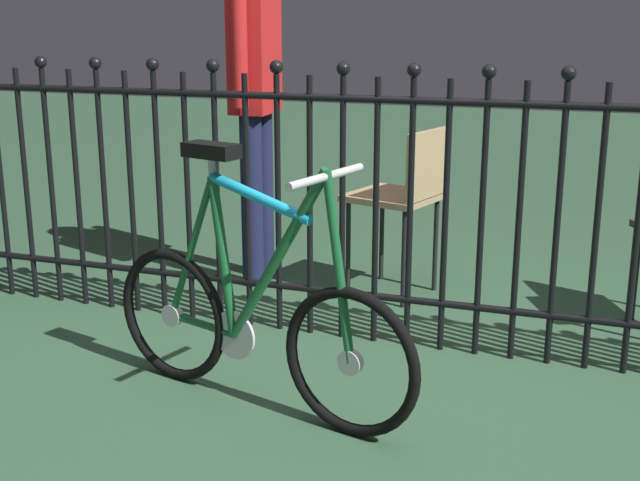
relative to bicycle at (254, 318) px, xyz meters
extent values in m
plane|color=#33563B|center=(0.30, 0.06, -0.33)|extent=(20.00, 20.00, 0.00)
cylinder|color=black|center=(-1.63, 0.72, 0.23)|extent=(0.03, 0.03, 1.11)
cylinder|color=black|center=(-1.49, 0.72, 0.23)|extent=(0.03, 0.03, 1.11)
cylinder|color=black|center=(-1.34, 0.72, 0.23)|extent=(0.03, 0.03, 1.11)
sphere|color=black|center=(-1.34, 0.72, 0.81)|extent=(0.06, 0.06, 0.06)
cylinder|color=black|center=(-1.20, 0.72, 0.23)|extent=(0.03, 0.03, 1.11)
cylinder|color=black|center=(-1.06, 0.72, 0.23)|extent=(0.03, 0.03, 1.11)
sphere|color=black|center=(-1.06, 0.72, 0.81)|extent=(0.06, 0.06, 0.06)
cylinder|color=black|center=(-0.91, 0.72, 0.23)|extent=(0.03, 0.03, 1.11)
cylinder|color=black|center=(-0.77, 0.72, 0.23)|extent=(0.03, 0.03, 1.11)
sphere|color=black|center=(-0.77, 0.72, 0.81)|extent=(0.06, 0.06, 0.06)
cylinder|color=black|center=(-0.63, 0.72, 0.23)|extent=(0.03, 0.03, 1.11)
cylinder|color=black|center=(-0.48, 0.72, 0.23)|extent=(0.03, 0.03, 1.11)
sphere|color=black|center=(-0.48, 0.72, 0.81)|extent=(0.06, 0.06, 0.06)
cylinder|color=black|center=(-0.34, 0.72, 0.23)|extent=(0.03, 0.03, 1.11)
cylinder|color=black|center=(-0.20, 0.72, 0.23)|extent=(0.03, 0.03, 1.11)
sphere|color=black|center=(-0.20, 0.72, 0.81)|extent=(0.06, 0.06, 0.06)
cylinder|color=black|center=(-0.05, 0.72, 0.23)|extent=(0.03, 0.03, 1.11)
cylinder|color=black|center=(0.09, 0.72, 0.23)|extent=(0.03, 0.03, 1.11)
sphere|color=black|center=(0.09, 0.72, 0.81)|extent=(0.06, 0.06, 0.06)
cylinder|color=black|center=(0.23, 0.72, 0.23)|extent=(0.03, 0.03, 1.11)
cylinder|color=black|center=(0.38, 0.72, 0.23)|extent=(0.03, 0.03, 1.11)
sphere|color=black|center=(0.38, 0.72, 0.81)|extent=(0.06, 0.06, 0.06)
cylinder|color=black|center=(0.52, 0.72, 0.23)|extent=(0.03, 0.03, 1.11)
cylinder|color=black|center=(0.66, 0.72, 0.23)|extent=(0.03, 0.03, 1.11)
sphere|color=black|center=(0.66, 0.72, 0.81)|extent=(0.06, 0.06, 0.06)
cylinder|color=black|center=(0.81, 0.72, 0.23)|extent=(0.03, 0.03, 1.11)
cylinder|color=black|center=(0.95, 0.72, 0.23)|extent=(0.03, 0.03, 1.11)
sphere|color=black|center=(0.95, 0.72, 0.81)|extent=(0.06, 0.06, 0.06)
cylinder|color=black|center=(1.09, 0.72, 0.23)|extent=(0.03, 0.03, 1.11)
cylinder|color=black|center=(1.24, 0.72, 0.23)|extent=(0.03, 0.03, 1.11)
cylinder|color=black|center=(0.30, 0.72, -0.13)|extent=(4.43, 0.03, 0.03)
cylinder|color=black|center=(0.30, 0.72, 0.69)|extent=(4.43, 0.03, 0.03)
torus|color=black|center=(-0.38, 0.10, -0.07)|extent=(0.50, 0.17, 0.51)
cylinder|color=silver|center=(-0.38, 0.10, -0.07)|extent=(0.09, 0.05, 0.08)
torus|color=black|center=(0.38, -0.10, -0.07)|extent=(0.50, 0.17, 0.51)
cylinder|color=silver|center=(0.38, -0.10, -0.07)|extent=(0.09, 0.05, 0.08)
cylinder|color=#19592D|center=(0.10, -0.03, 0.23)|extent=(0.42, 0.14, 0.65)
cylinder|color=#19A5D8|center=(0.03, -0.01, 0.43)|extent=(0.41, 0.14, 0.13)
cylinder|color=#19592D|center=(-0.13, 0.03, 0.20)|extent=(0.12, 0.06, 0.57)
cylinder|color=#19592D|center=(-0.23, 0.06, -0.08)|extent=(0.30, 0.10, 0.04)
cylinder|color=#19592D|center=(-0.27, 0.07, 0.20)|extent=(0.24, 0.09, 0.56)
cylinder|color=#19592D|center=(0.34, -0.09, 0.24)|extent=(0.13, 0.06, 0.62)
cylinder|color=silver|center=(0.29, -0.08, 0.54)|extent=(0.03, 0.03, 0.02)
cylinder|color=silver|center=(0.29, -0.08, 0.53)|extent=(0.13, 0.39, 0.03)
cylinder|color=silver|center=(-0.16, 0.04, 0.51)|extent=(0.03, 0.03, 0.07)
cube|color=black|center=(-0.16, 0.04, 0.57)|extent=(0.22, 0.14, 0.05)
cylinder|color=silver|center=(-0.09, 0.02, -0.08)|extent=(0.18, 0.06, 0.18)
cylinder|color=black|center=(1.27, 1.35, -0.11)|extent=(0.02, 0.02, 0.43)
cylinder|color=black|center=(-0.05, 1.26, -0.09)|extent=(0.02, 0.02, 0.47)
cylinder|color=black|center=(0.04, 1.56, -0.09)|extent=(0.02, 0.02, 0.47)
cylinder|color=black|center=(0.25, 1.17, -0.09)|extent=(0.02, 0.02, 0.47)
cylinder|color=black|center=(0.34, 1.47, -0.09)|extent=(0.02, 0.02, 0.47)
cube|color=tan|center=(0.14, 1.36, 0.16)|extent=(0.49, 0.49, 0.03)
cube|color=tan|center=(0.32, 1.31, 0.34)|extent=(0.13, 0.37, 0.32)
cylinder|color=#191E3F|center=(-0.56, 1.26, 0.11)|extent=(0.11, 0.11, 0.87)
cylinder|color=#191E3F|center=(-0.57, 1.41, 0.11)|extent=(0.11, 0.11, 0.87)
cube|color=red|center=(-0.56, 1.34, 0.85)|extent=(0.20, 0.31, 0.62)
cylinder|color=red|center=(-0.55, 1.14, 0.88)|extent=(0.08, 0.08, 0.59)
cylinder|color=red|center=(-0.57, 1.53, 0.88)|extent=(0.08, 0.08, 0.59)
camera|label=1|loc=(1.11, -2.49, 1.01)|focal=46.87mm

